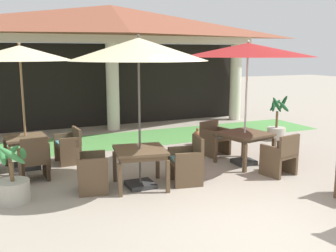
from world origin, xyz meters
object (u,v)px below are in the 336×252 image
Objects in this scene: patio_chair_far_back_south at (34,161)px; potted_palm_right_edge at (277,128)px; patio_chair_near_foreground_south at (280,156)px; patio_chair_mid_left_east at (187,162)px; patio_chair_mid_left_west at (90,168)px; patio_umbrella_mid_left at (138,51)px; patio_table_near_foreground at (245,137)px; patio_umbrella_far_back at (20,55)px; potted_palm_left_edge at (13,186)px; patio_chair_near_foreground_north at (214,139)px; patio_table_far_back at (26,141)px; terracotta_urn at (197,138)px; patio_umbrella_near_foreground at (248,51)px; patio_chair_far_back_east at (69,146)px; patio_table_mid_left at (140,154)px.

potted_palm_right_edge is at bearing 3.93° from patio_chair_far_back_south.
patio_chair_mid_left_east reaches higher than patio_chair_near_foreground_south.
patio_chair_mid_left_west reaches higher than patio_chair_far_back_south.
patio_umbrella_mid_left is 3.15× the size of patio_chair_far_back_south.
patio_umbrella_far_back reaches higher than patio_table_near_foreground.
potted_palm_left_edge reaches higher than patio_table_near_foreground.
patio_umbrella_mid_left reaches higher than potted_palm_right_edge.
patio_chair_near_foreground_north is 0.89× the size of patio_chair_mid_left_east.
patio_table_near_foreground is 1.28× the size of patio_table_far_back.
patio_chair_near_foreground_north reaches higher than patio_table_near_foreground.
patio_chair_far_back_south is 4.64m from terracotta_urn.
patio_umbrella_near_foreground is at bearing -20.15° from patio_table_far_back.
patio_umbrella_far_back reaches higher than patio_chair_far_back_east.
patio_chair_near_foreground_south is 1.86× the size of terracotta_urn.
patio_table_far_back is (-4.59, 1.68, -1.94)m from patio_umbrella_near_foreground.
potted_palm_left_edge is at bearing -100.60° from patio_umbrella_far_back.
potted_palm_right_edge is at bearing 36.11° from patio_umbrella_near_foreground.
patio_umbrella_mid_left is 4.38m from terracotta_urn.
patio_table_mid_left is 2.28m from potted_palm_left_edge.
patio_chair_near_foreground_south is 0.83× the size of potted_palm_left_edge.
potted_palm_right_edge is (5.06, 2.20, -2.21)m from patio_umbrella_mid_left.
patio_chair_near_foreground_south is 0.96× the size of patio_chair_mid_left_east.
patio_table_far_back is at bearing -63.43° from patio_umbrella_far_back.
potted_palm_left_edge reaches higher than patio_chair_near_foreground_north.
patio_chair_far_back_east is 2.45m from potted_palm_left_edge.
patio_umbrella_mid_left is at bearing -38.38° from patio_chair_far_back_south.
patio_chair_mid_left_east is 1.02× the size of patio_table_far_back.
patio_chair_mid_left_east is 3.64m from patio_table_far_back.
potted_palm_left_edge is at bearing 175.69° from patio_table_mid_left.
patio_umbrella_near_foreground is at bearing -59.81° from patio_chair_mid_left_east.
patio_chair_near_foreground_north reaches higher than patio_table_mid_left.
patio_table_near_foreground is at bearing -20.15° from patio_table_far_back.
patio_chair_mid_left_west is 2.07m from patio_chair_far_back_east.
patio_chair_far_back_east is (-0.02, 2.07, -0.03)m from patio_chair_mid_left_west.
terracotta_urn is (4.88, 2.42, -0.07)m from potted_palm_left_edge.
patio_umbrella_mid_left is 2.87m from patio_umbrella_far_back.
patio_umbrella_near_foreground is 4.59m from patio_chair_far_back_east.
patio_table_near_foreground is 0.40× the size of patio_umbrella_near_foreground.
patio_umbrella_near_foreground reaches higher than patio_umbrella_far_back.
patio_chair_near_foreground_south is 5.21m from potted_palm_left_edge.
patio_umbrella_near_foreground is 3.62× the size of patio_chair_far_back_east.
patio_chair_far_back_south reaches higher than patio_chair_near_foreground_north.
patio_chair_mid_left_west is (-0.92, 0.16, -2.13)m from patio_umbrella_mid_left.
potted_palm_right_edge reaches higher than patio_chair_near_foreground_south.
patio_chair_far_back_south is at bearing 145.71° from patio_umbrella_mid_left.
potted_palm_left_edge is (-1.33, 0.00, -0.16)m from patio_chair_mid_left_west.
patio_umbrella_far_back is at bearing 130.73° from patio_table_mid_left.
patio_chair_far_back_south reaches higher than terracotta_urn.
patio_table_near_foreground is 4.59m from patio_chair_far_back_south.
patio_umbrella_mid_left is 3.07× the size of patio_chair_mid_left_east.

